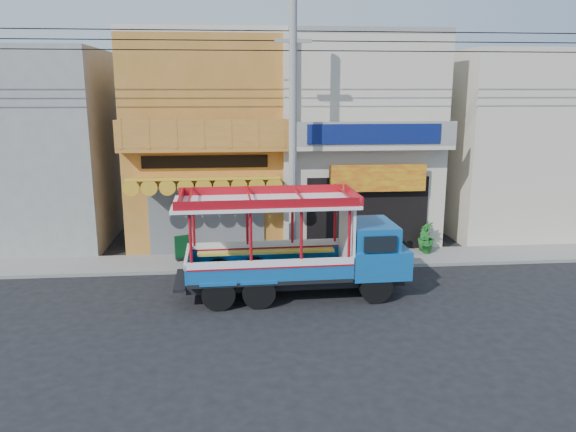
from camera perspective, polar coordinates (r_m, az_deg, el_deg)
The scene contains 13 objects.
ground at distance 16.71m, azimuth 5.07°, elevation -8.71°, with size 90.00×90.00×0.00m, color black.
sidewalk at distance 20.41m, azimuth 3.07°, elevation -4.45°, with size 30.00×2.00×0.12m, color slate.
shophouse_left at distance 23.35m, azimuth -8.09°, elevation 7.78°, with size 6.00×7.50×8.24m.
shophouse_right at distance 23.83m, azimuth 6.61°, elevation 7.92°, with size 6.00×6.75×8.24m.
party_pilaster at distance 20.32m, azimuth 0.05°, elevation 6.86°, with size 0.35×0.30×8.00m, color beige.
filler_building_left at distance 24.76m, azimuth -24.56°, elevation 6.32°, with size 6.00×6.00×7.60m, color gray.
filler_building_right at distance 26.23m, azimuth 21.83°, elevation 6.87°, with size 6.00×6.00×7.60m, color beige.
utility_pole at distance 18.72m, azimuth 0.95°, elevation 9.51°, with size 28.00×0.26×9.00m.
songthaew_truck at distance 16.77m, azimuth 2.24°, elevation -3.04°, with size 6.89×2.48×3.19m.
green_sign at distance 20.40m, azimuth -10.63°, elevation -3.38°, with size 0.57×0.45×0.90m.
potted_plant_a at distance 21.01m, azimuth 10.36°, elevation -2.62°, with size 0.85×0.74×0.94m, color #1A5C1E.
potted_plant_b at distance 21.47m, azimuth 13.83°, elevation -2.58°, with size 0.47×0.38×0.86m, color #1A5C1E.
potted_plant_c at distance 21.78m, azimuth 13.86°, elevation -2.01°, with size 0.62×0.62×1.11m, color #1A5C1E.
Camera 1 is at (-2.88, -15.27, 6.14)m, focal length 35.00 mm.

